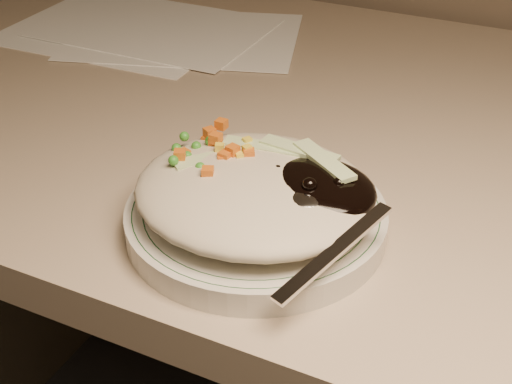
% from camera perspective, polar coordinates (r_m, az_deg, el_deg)
% --- Properties ---
extents(desk, '(1.40, 0.70, 0.74)m').
position_cam_1_polar(desk, '(0.86, 10.58, -7.02)').
color(desk, tan).
rests_on(desk, ground).
extents(plate, '(0.21, 0.21, 0.02)m').
position_cam_1_polar(plate, '(0.58, 0.00, -2.15)').
color(plate, silver).
rests_on(plate, desk).
extents(plate_rim, '(0.20, 0.20, 0.00)m').
position_cam_1_polar(plate_rim, '(0.58, 0.00, -1.33)').
color(plate_rim, '#144723').
rests_on(plate_rim, plate).
extents(meal, '(0.21, 0.19, 0.05)m').
position_cam_1_polar(meal, '(0.56, 0.36, 0.34)').
color(meal, '#AFA68E').
rests_on(meal, plate).
extents(papers, '(0.42, 0.29, 0.00)m').
position_cam_1_polar(papers, '(1.00, -8.29, 12.56)').
color(papers, white).
rests_on(papers, desk).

